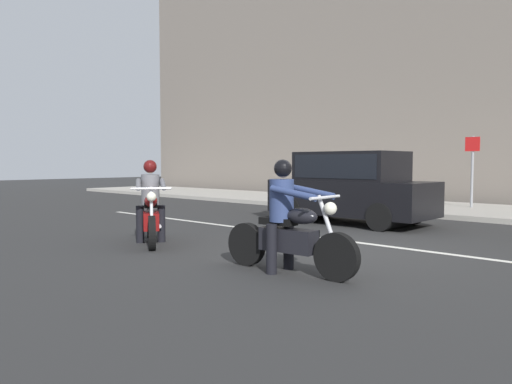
{
  "coord_description": "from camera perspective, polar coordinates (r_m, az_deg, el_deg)",
  "views": [
    {
      "loc": [
        4.71,
        -7.21,
        1.53
      ],
      "look_at": [
        -1.16,
        -0.93,
        1.01
      ],
      "focal_mm": 34.34,
      "sensor_mm": 36.0,
      "label": 1
    }
  ],
  "objects": [
    {
      "name": "sidewalk_slab",
      "position": [
        15.99,
        25.78,
        -2.14
      ],
      "size": [
        40.0,
        4.4,
        0.14
      ],
      "primitive_type": "cube",
      "color": "#A8A399",
      "rests_on": "ground_plane"
    },
    {
      "name": "motorcycle_with_rider_gray",
      "position": [
        9.45,
        -12.15,
        -1.97
      ],
      "size": [
        1.81,
        1.26,
        1.58
      ],
      "color": "black",
      "rests_on": "ground_plane"
    },
    {
      "name": "lane_marking_stripe",
      "position": [
        9.38,
        14.17,
        -6.03
      ],
      "size": [
        18.0,
        0.14,
        0.01
      ],
      "primitive_type": "cube",
      "color": "silver",
      "rests_on": "ground_plane"
    },
    {
      "name": "parked_hatchback_black",
      "position": [
        12.49,
        10.96,
        0.66
      ],
      "size": [
        4.07,
        1.76,
        1.8
      ],
      "color": "black",
      "rests_on": "ground_plane"
    },
    {
      "name": "street_sign_post",
      "position": [
        16.6,
        23.89,
        3.03
      ],
      "size": [
        0.44,
        0.08,
        2.21
      ],
      "color": "gray",
      "rests_on": "sidewalk_slab"
    },
    {
      "name": "ground_plane",
      "position": [
        8.74,
        9.84,
        -6.68
      ],
      "size": [
        80.0,
        80.0,
        0.0
      ],
      "primitive_type": "plane",
      "color": "#2B2B2B"
    },
    {
      "name": "motorcycle_with_rider_denim_blue",
      "position": [
        6.8,
        3.73,
        -4.05
      ],
      "size": [
        2.17,
        0.7,
        1.57
      ],
      "color": "black",
      "rests_on": "ground_plane"
    }
  ]
}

